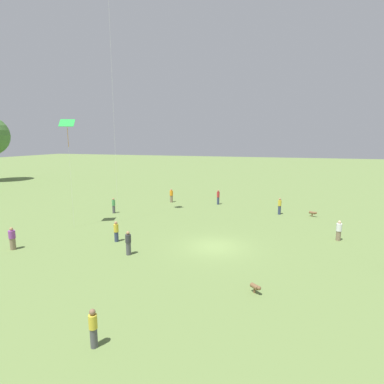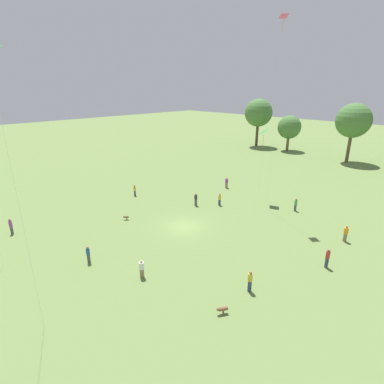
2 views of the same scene
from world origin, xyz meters
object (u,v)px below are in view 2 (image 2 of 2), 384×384
at_px(person_3, 327,258).
at_px(person_6, 142,269).
at_px(person_0, 220,199).
at_px(person_7, 88,254).
at_px(person_5, 196,200).
at_px(person_10, 227,183).
at_px(kite_1, 282,33).
at_px(person_4, 250,281).
at_px(kite_3, 264,133).
at_px(person_2, 346,234).
at_px(person_1, 135,190).
at_px(person_8, 296,205).
at_px(dog_0, 222,309).
at_px(person_9, 11,226).
at_px(dog_1, 126,217).

relative_size(person_3, person_6, 1.13).
bearing_deg(person_0, person_7, 15.43).
bearing_deg(person_5, person_10, 15.11).
height_order(person_0, person_7, person_0).
xyz_separation_m(person_3, kite_1, (-10.64, 7.65, 19.29)).
distance_m(person_4, kite_3, 22.39).
height_order(person_5, person_10, person_5).
height_order(person_2, kite_3, kite_3).
relative_size(person_1, person_10, 0.95).
xyz_separation_m(person_3, person_8, (-7.86, 9.88, -0.08)).
height_order(person_5, person_6, person_5).
height_order(person_2, person_3, person_3).
relative_size(person_6, person_7, 0.99).
xyz_separation_m(person_10, kite_1, (9.08, -3.23, 19.40)).
bearing_deg(dog_0, person_0, -19.82).
bearing_deg(person_1, person_9, -17.44).
bearing_deg(kite_3, person_8, 100.54).
height_order(person_4, dog_1, person_4).
height_order(person_4, kite_1, kite_1).
height_order(person_0, dog_0, person_0).
height_order(person_0, dog_1, person_0).
height_order(person_3, kite_1, kite_1).
distance_m(person_1, person_10, 14.03).
relative_size(person_3, person_10, 1.10).
xyz_separation_m(person_6, person_8, (2.43, 22.01, 0.05)).
bearing_deg(person_6, person_3, 96.69).
bearing_deg(person_5, person_9, 160.79).
bearing_deg(person_9, person_6, -31.05).
xyz_separation_m(person_1, person_2, (26.33, 7.20, 0.06)).
bearing_deg(person_10, person_4, -35.42).
xyz_separation_m(person_5, person_9, (-8.44, -19.61, 0.05)).
distance_m(person_4, person_9, 25.57).
bearing_deg(person_8, person_5, -117.62).
distance_m(person_0, person_4, 17.67).
height_order(person_9, kite_1, kite_1).
xyz_separation_m(person_3, kite_3, (-13.60, 10.46, 8.22)).
xyz_separation_m(person_8, kite_1, (-2.78, -2.23, 19.37)).
height_order(person_7, person_10, person_10).
bearing_deg(person_9, person_2, -6.82).
height_order(person_3, dog_1, person_3).
height_order(person_5, dog_0, person_5).
bearing_deg(person_3, person_6, -8.50).
xyz_separation_m(person_7, person_10, (-4.29, 25.07, -0.02)).
relative_size(person_2, person_7, 1.07).
distance_m(person_3, person_9, 31.64).
distance_m(person_8, dog_0, 21.27).
relative_size(person_2, dog_0, 2.23).
bearing_deg(person_1, person_3, 73.73).
bearing_deg(person_8, kite_1, -115.51).
height_order(kite_1, kite_3, kite_1).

